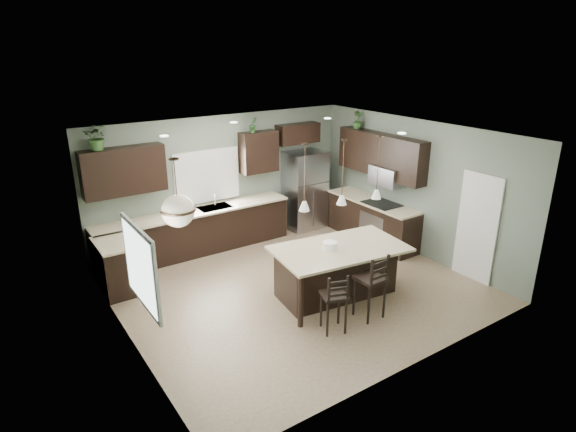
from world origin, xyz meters
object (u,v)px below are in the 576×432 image
at_px(bar_stool_center, 370,285).
at_px(plant_back_left, 97,137).
at_px(kitchen_island, 339,272).
at_px(serving_dish, 330,246).
at_px(refrigerator, 304,190).
at_px(bar_stool_left, 334,302).

xyz_separation_m(bar_stool_center, plant_back_left, (-2.97, 4.02, 2.07)).
height_order(kitchen_island, serving_dish, serving_dish).
relative_size(serving_dish, bar_stool_center, 0.21).
xyz_separation_m(refrigerator, bar_stool_left, (-2.25, -3.88, -0.42)).
distance_m(serving_dish, bar_stool_center, 0.95).
xyz_separation_m(kitchen_island, bar_stool_center, (-0.03, -0.81, 0.11)).
xyz_separation_m(refrigerator, plant_back_left, (-4.49, 0.13, 1.72)).
bearing_deg(serving_dish, bar_stool_left, -124.57).
bearing_deg(bar_stool_center, bar_stool_left, 178.02).
bearing_deg(kitchen_island, bar_stool_left, -126.36).
xyz_separation_m(serving_dish, bar_stool_center, (0.17, -0.84, -0.43)).
height_order(serving_dish, bar_stool_center, bar_stool_center).
height_order(refrigerator, plant_back_left, plant_back_left).
xyz_separation_m(kitchen_island, bar_stool_left, (-0.77, -0.80, 0.04)).
distance_m(refrigerator, plant_back_left, 4.81).
bearing_deg(bar_stool_left, refrigerator, 78.48).
xyz_separation_m(refrigerator, serving_dish, (-1.68, -3.06, 0.07)).
bearing_deg(kitchen_island, plant_back_left, 140.56).
xyz_separation_m(serving_dish, plant_back_left, (-2.80, 3.19, 1.65)).
xyz_separation_m(serving_dish, bar_stool_left, (-0.57, -0.82, -0.49)).
height_order(bar_stool_center, plant_back_left, plant_back_left).
xyz_separation_m(bar_stool_left, plant_back_left, (-2.24, 4.01, 2.14)).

